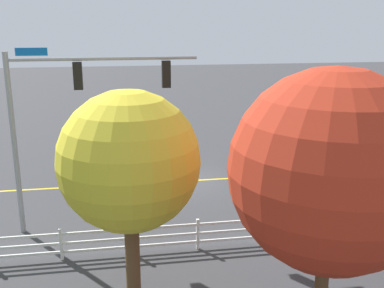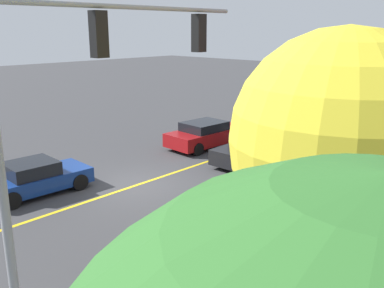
% 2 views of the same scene
% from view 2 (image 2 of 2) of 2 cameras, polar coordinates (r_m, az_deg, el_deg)
% --- Properties ---
extents(ground_plane, '(120.00, 120.00, 0.00)m').
position_cam_2_polar(ground_plane, '(17.34, -7.68, -5.57)').
color(ground_plane, '#38383A').
extents(lane_center_stripe, '(28.00, 0.16, 0.01)m').
position_cam_2_polar(lane_center_stripe, '(19.93, 1.27, -2.63)').
color(lane_center_stripe, gold).
rests_on(lane_center_stripe, ground_plane).
extents(signal_assembly, '(6.92, 0.38, 7.01)m').
position_cam_2_polar(signal_assembly, '(9.59, -14.19, 7.59)').
color(signal_assembly, gray).
rests_on(signal_assembly, ground_plane).
extents(car_0, '(3.98, 2.04, 1.29)m').
position_cam_2_polar(car_0, '(17.29, -20.22, -4.27)').
color(car_0, navy).
rests_on(car_0, ground_plane).
extents(car_1, '(4.64, 2.13, 1.42)m').
position_cam_2_polar(car_1, '(20.21, 8.57, -0.48)').
color(car_1, black).
rests_on(car_1, ground_plane).
extents(car_2, '(4.68, 2.21, 1.37)m').
position_cam_2_polar(car_2, '(22.67, 1.95, 1.34)').
color(car_2, maroon).
rests_on(car_2, ground_plane).
extents(car_3, '(4.11, 2.06, 1.36)m').
position_cam_2_polar(car_3, '(25.78, 18.13, 2.24)').
color(car_3, slate).
rests_on(car_3, ground_plane).
extents(white_rail_fence, '(26.10, 0.10, 1.15)m').
position_cam_2_polar(white_rail_fence, '(15.26, 19.06, -6.84)').
color(white_rail_fence, white).
rests_on(white_rail_fence, ground_plane).
extents(tree_0, '(4.01, 4.01, 6.19)m').
position_cam_2_polar(tree_0, '(8.06, 19.22, 0.33)').
color(tree_0, brown).
rests_on(tree_0, ground_plane).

